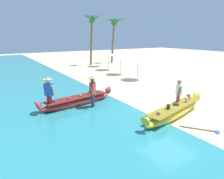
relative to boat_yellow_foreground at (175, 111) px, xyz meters
The scene contains 13 objects.
ground_plane 0.85m from the boat_yellow_foreground, 59.19° to the left, with size 80.00×80.00×0.00m, color beige.
boat_yellow_foreground is the anchor object (origin of this frame).
boat_red_midground 5.00m from the boat_yellow_foreground, 130.50° to the left, with size 4.47×1.40×0.81m.
person_vendor_hatted 4.13m from the boat_yellow_foreground, 131.60° to the left, with size 0.55×0.52×1.73m.
person_tourist_customer 1.04m from the boat_yellow_foreground, 33.90° to the left, with size 0.48×0.55×1.62m.
person_vendor_assistant 5.99m from the boat_yellow_foreground, 143.29° to the left, with size 0.51×0.54×1.81m.
parasol_row_0 8.50m from the boat_yellow_foreground, 63.06° to the left, with size 1.60×1.60×1.91m.
parasol_row_1 11.04m from the boat_yellow_foreground, 68.99° to the left, with size 1.60×1.60×1.91m.
parasol_row_2 13.83m from the boat_yellow_foreground, 71.86° to the left, with size 1.60×1.60×1.91m.
parasol_row_3 16.69m from the boat_yellow_foreground, 73.70° to the left, with size 1.60×1.60×1.91m.
palm_tree_tall_inland 20.38m from the boat_yellow_foreground, 65.61° to the left, with size 2.56×2.48×6.15m.
palm_tree_leaning_seaward 18.94m from the boat_yellow_foreground, 75.19° to the left, with size 2.60×2.73×6.38m.
paddle 1.62m from the boat_yellow_foreground, 91.77° to the right, with size 1.07×1.34×0.05m.
Camera 1 is at (-7.50, -6.55, 3.67)m, focal length 32.36 mm.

